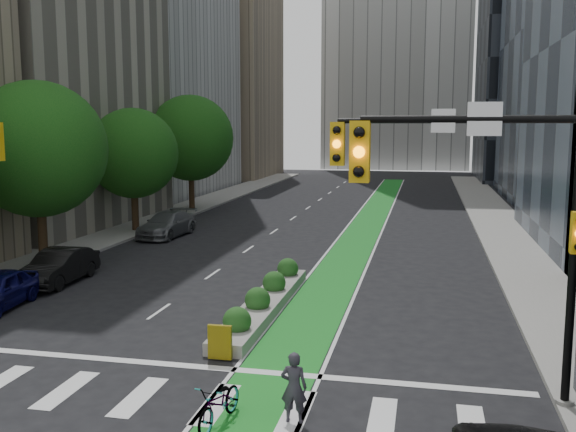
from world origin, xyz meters
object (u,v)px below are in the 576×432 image
at_px(cyclist, 294,387).
at_px(median_planter, 265,300).
at_px(parked_car_left_far, 167,224).
at_px(bicycle, 220,403).
at_px(parked_car_left_mid, 59,267).

bearing_deg(cyclist, median_planter, -71.93).
height_order(median_planter, cyclist, cyclist).
bearing_deg(parked_car_left_far, bicycle, -61.09).
distance_m(median_planter, parked_car_left_mid, 9.73).
height_order(cyclist, parked_car_left_mid, cyclist).
distance_m(median_planter, cyclist, 9.03).
distance_m(parked_car_left_mid, parked_car_left_far, 11.89).
height_order(bicycle, parked_car_left_far, parked_car_left_far).
bearing_deg(cyclist, bicycle, 15.10).
height_order(median_planter, parked_car_left_mid, parked_car_left_mid).
bearing_deg(median_planter, parked_car_left_mid, 168.38).
bearing_deg(parked_car_left_mid, median_planter, -13.35).
xyz_separation_m(bicycle, parked_car_left_far, (-10.85, 22.85, 0.24)).
height_order(parked_car_left_mid, parked_car_left_far, parked_car_left_far).
bearing_deg(median_planter, parked_car_left_far, 124.78).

